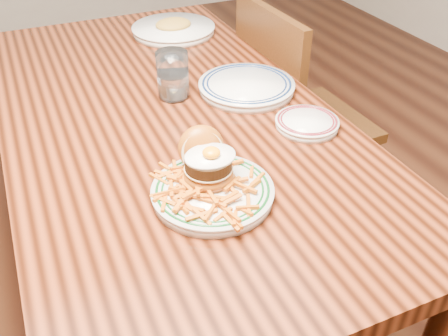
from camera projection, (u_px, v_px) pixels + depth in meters
name	position (u px, v px, depth m)	size (l,w,h in m)	color
floor	(179.00, 292.00, 1.80)	(6.00, 6.00, 0.00)	black
table	(167.00, 137.00, 1.41)	(0.85, 1.60, 0.75)	black
chair_right	(293.00, 117.00, 1.86)	(0.44, 0.44, 0.90)	#41220D
main_plate	(211.00, 181.00, 1.04)	(0.26, 0.27, 0.12)	silver
side_plate	(307.00, 123.00, 1.28)	(0.16, 0.17, 0.02)	silver
rear_plate	(247.00, 86.00, 1.44)	(0.28, 0.28, 0.03)	silver
water_glass	(173.00, 78.00, 1.39)	(0.09, 0.09, 0.13)	white
far_plate	(174.00, 29.00, 1.81)	(0.30, 0.30, 0.05)	silver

